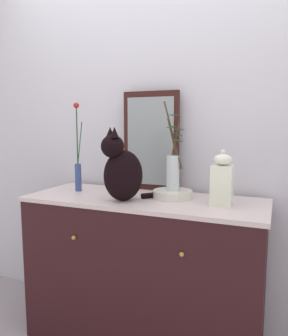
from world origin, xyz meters
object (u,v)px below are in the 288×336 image
Objects in this scene: vase_glass_clear at (173,168)px; jar_lidded_porcelain at (222,180)px; cat_sitting at (122,170)px; bowl_porcelain at (173,194)px; sideboard at (144,270)px; vase_slim_green at (78,166)px; mirror_leaning at (151,141)px.

vase_glass_clear reaches higher than jar_lidded_porcelain.
cat_sitting reaches higher than bowl_porcelain.
bowl_porcelain is 0.45× the size of vase_glass_clear.
cat_sitting is 0.34m from bowl_porcelain.
sideboard is at bearing 179.92° from jar_lidded_porcelain.
vase_slim_green is 1.10× the size of vase_glass_clear.
sideboard is at bearing -3.36° from vase_slim_green.
sideboard is 0.82m from mirror_leaning.
cat_sitting is at bearing -167.61° from jar_lidded_porcelain.
mirror_leaning is 2.78× the size of bowl_porcelain.
vase_slim_green is at bearing 159.30° from cat_sitting.
bowl_porcelain is 0.16m from vase_glass_clear.
sideboard is 2.19× the size of mirror_leaning.
jar_lidded_porcelain is at bearing -26.05° from mirror_leaning.
vase_slim_green reaches higher than cat_sitting.
vase_slim_green is at bearing 178.24° from jar_lidded_porcelain.
vase_slim_green is at bearing -152.62° from mirror_leaning.
cat_sitting reaches higher than jar_lidded_porcelain.
sideboard is at bearing -159.47° from bowl_porcelain.
vase_glass_clear is at bearing -49.42° from bowl_porcelain.
mirror_leaning is at bearing 138.38° from vase_glass_clear.
mirror_leaning reaches higher than vase_glass_clear.
mirror_leaning is 1.54× the size of cat_sitting.
bowl_porcelain is at bearing 130.58° from vase_glass_clear.
mirror_leaning reaches higher than vase_slim_green.
vase_slim_green reaches higher than jar_lidded_porcelain.
bowl_porcelain is 0.32m from jar_lidded_porcelain.
vase_slim_green is 0.66m from bowl_porcelain.
sideboard is 0.66m from vase_glass_clear.
mirror_leaning reaches higher than cat_sitting.
bowl_porcelain is (0.64, 0.03, -0.14)m from vase_slim_green.
bowl_porcelain is (0.21, -0.19, -0.30)m from mirror_leaning.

